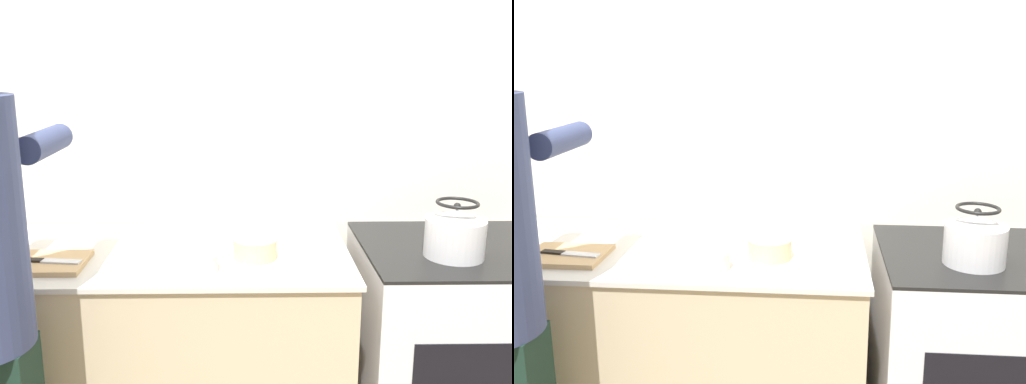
# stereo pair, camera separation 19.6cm
# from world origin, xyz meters

# --- Properties ---
(wall_back) EXTENTS (8.00, 0.05, 2.60)m
(wall_back) POSITION_xyz_m (0.00, 0.73, 1.30)
(wall_back) COLOR silver
(wall_back) RESTS_ON ground_plane
(counter) EXTENTS (1.76, 0.69, 0.90)m
(counter) POSITION_xyz_m (-0.41, 0.33, 0.45)
(counter) COLOR #C6B28E
(counter) RESTS_ON ground_plane
(oven) EXTENTS (0.74, 0.67, 0.91)m
(oven) POSITION_xyz_m (0.90, 0.33, 0.46)
(oven) COLOR silver
(oven) RESTS_ON ground_plane
(cutting_board) EXTENTS (0.28, 0.23, 0.02)m
(cutting_board) POSITION_xyz_m (-0.60, 0.20, 0.91)
(cutting_board) COLOR tan
(cutting_board) RESTS_ON counter
(knife) EXTENTS (0.22, 0.06, 0.01)m
(knife) POSITION_xyz_m (-0.59, 0.18, 0.92)
(knife) COLOR silver
(knife) RESTS_ON cutting_board
(kettle) EXTENTS (0.21, 0.21, 0.20)m
(kettle) POSITION_xyz_m (0.83, 0.23, 1.00)
(kettle) COLOR silver
(kettle) RESTS_ON oven
(bowl_prep) EXTENTS (0.16, 0.16, 0.07)m
(bowl_prep) POSITION_xyz_m (0.13, 0.26, 0.93)
(bowl_prep) COLOR #C6B789
(bowl_prep) RESTS_ON counter
(bowl_mixing) EXTENTS (0.14, 0.14, 0.06)m
(bowl_mixing) POSITION_xyz_m (-0.07, 0.13, 0.93)
(bowl_mixing) COLOR silver
(bowl_mixing) RESTS_ON counter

